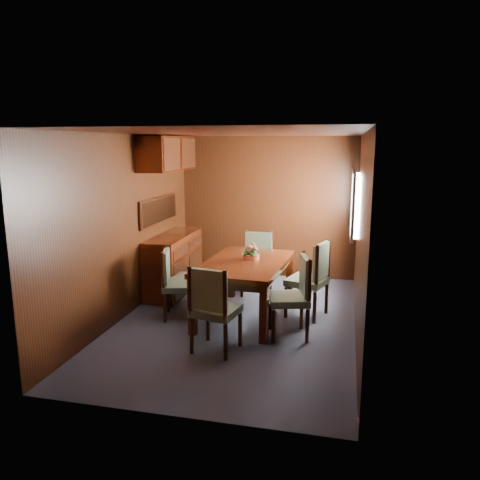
% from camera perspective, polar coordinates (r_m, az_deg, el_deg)
% --- Properties ---
extents(ground, '(4.50, 4.50, 0.00)m').
position_cam_1_polar(ground, '(6.20, -0.32, -9.82)').
color(ground, '#333746').
rests_on(ground, ground).
extents(room_shell, '(3.06, 4.52, 2.41)m').
position_cam_1_polar(room_shell, '(6.16, -0.57, 5.68)').
color(room_shell, black).
rests_on(room_shell, ground).
extents(sideboard, '(0.48, 1.40, 0.90)m').
position_cam_1_polar(sideboard, '(7.33, -8.05, -2.85)').
color(sideboard, '#381307').
rests_on(sideboard, ground).
extents(dining_table, '(1.13, 1.70, 0.76)m').
position_cam_1_polar(dining_table, '(6.14, 0.66, -3.59)').
color(dining_table, '#381307').
rests_on(dining_table, ground).
extents(chair_left_near, '(0.52, 0.54, 0.93)m').
position_cam_1_polar(chair_left_near, '(6.23, -8.03, -4.81)').
color(chair_left_near, black).
rests_on(chair_left_near, ground).
extents(chair_left_far, '(0.45, 0.46, 0.88)m').
position_cam_1_polar(chair_left_far, '(6.69, -7.83, -3.92)').
color(chair_left_far, black).
rests_on(chair_left_far, ground).
extents(chair_right_near, '(0.56, 0.58, 1.00)m').
position_cam_1_polar(chair_right_near, '(5.60, 6.73, -6.25)').
color(chair_right_near, black).
rests_on(chair_right_near, ground).
extents(chair_right_far, '(0.60, 0.61, 1.04)m').
position_cam_1_polar(chair_right_far, '(6.25, 8.86, -4.24)').
color(chair_right_far, black).
rests_on(chair_right_far, ground).
extents(chair_head, '(0.55, 0.53, 1.00)m').
position_cam_1_polar(chair_head, '(5.13, -3.34, -7.90)').
color(chair_head, black).
rests_on(chair_head, ground).
extents(chair_foot, '(0.47, 0.45, 0.95)m').
position_cam_1_polar(chair_foot, '(7.20, 2.15, -2.36)').
color(chair_foot, black).
rests_on(chair_foot, ground).
extents(flower_centerpiece, '(0.25, 0.25, 0.25)m').
position_cam_1_polar(flower_centerpiece, '(6.21, 1.30, -1.26)').
color(flower_centerpiece, '#C15A3B').
rests_on(flower_centerpiece, dining_table).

